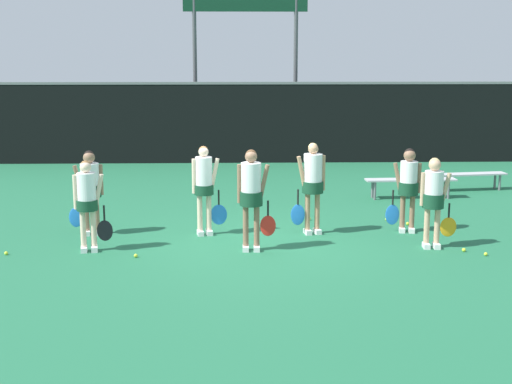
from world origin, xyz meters
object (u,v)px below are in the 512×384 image
Objects in this scene: player_0 at (87,199)px; tennis_ball_3 at (411,219)px; player_6 at (408,183)px; scoreboard at (245,5)px; tennis_ball_5 at (486,254)px; player_5 at (312,180)px; tennis_ball_0 at (408,224)px; tennis_ball_6 at (309,219)px; player_3 at (90,185)px; tennis_ball_1 at (6,253)px; tennis_ball_7 at (387,219)px; bench_courtside at (411,181)px; player_4 at (204,183)px; player_2 at (434,195)px; player_1 at (251,191)px; tennis_ball_4 at (464,250)px; bench_far at (468,176)px; tennis_ball_2 at (136,256)px.

player_0 is 24.89× the size of tennis_ball_3.
player_0 is 6.69m from tennis_ball_3.
scoreboard is at bearing 114.22° from player_6.
player_5 is at bearing 150.14° from tennis_ball_5.
tennis_ball_6 reaches higher than tennis_ball_0.
player_3 reaches higher than tennis_ball_0.
player_3 is at bearing 166.63° from tennis_ball_5.
player_0 is 0.92× the size of player_5.
player_5 is 5.71m from tennis_ball_1.
player_0 is 4.21m from player_5.
tennis_ball_7 is at bearing -177.48° from tennis_ball_3.
player_4 reaches higher than bench_courtside.
player_6 is (6.11, 0.03, 0.01)m from player_3.
player_2 is at bearing -39.65° from player_5.
player_4 is at bearing 128.52° from player_1.
player_5 is at bearing 13.73° from tennis_ball_1.
player_3 is at bearing 168.20° from tennis_ball_4.
bench_courtside is at bearing -158.51° from bench_far.
player_2 is at bearing -89.27° from tennis_ball_0.
bench_courtside is at bearing 75.40° from tennis_ball_0.
tennis_ball_5 is (0.80, -0.55, -0.93)m from player_2.
player_0 reaches higher than bench_courtside.
player_6 reaches higher than tennis_ball_4.
tennis_ball_4 is 2.53m from tennis_ball_7.
tennis_ball_6 is at bearing 165.90° from tennis_ball_0.
player_6 is at bearing 17.87° from tennis_ball_2.
player_2 is 25.39× the size of tennis_ball_2.
tennis_ball_7 is (7.14, 2.35, -0.00)m from tennis_ball_1.
player_3 reaches higher than tennis_ball_2.
player_1 is at bearing -133.72° from bench_courtside.
scoreboard is at bearing 84.20° from player_5.
player_0 is at bearing -155.26° from bench_far.
bench_far is at bearing 66.98° from player_6.
tennis_ball_2 is 5.98m from tennis_ball_3.
player_5 is 27.04× the size of tennis_ball_1.
player_1 is (-0.07, -11.85, -3.88)m from scoreboard.
scoreboard is at bearing 90.82° from player_1.
player_5 reaches higher than tennis_ball_3.
tennis_ball_4 reaches higher than tennis_ball_2.
player_0 is at bearing 175.76° from tennis_ball_5.
bench_courtside reaches higher than bench_far.
player_3 reaches higher than tennis_ball_1.
player_4 is 3.77m from tennis_ball_1.
tennis_ball_3 is at bearing -132.26° from bench_far.
tennis_ball_0 is at bearing -14.10° from tennis_ball_6.
tennis_ball_3 is (2.20, 1.04, -1.02)m from player_5.
player_5 reaches higher than bench_courtside.
tennis_ball_2 is at bearing -36.76° from player_0.
player_6 is 25.28× the size of tennis_ball_3.
bench_far is 7.85m from player_1.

